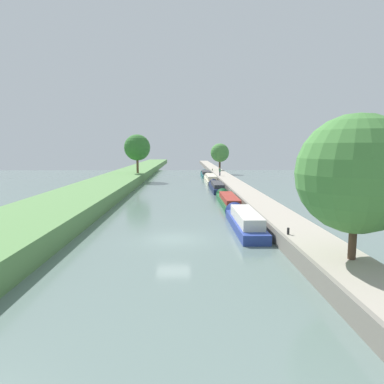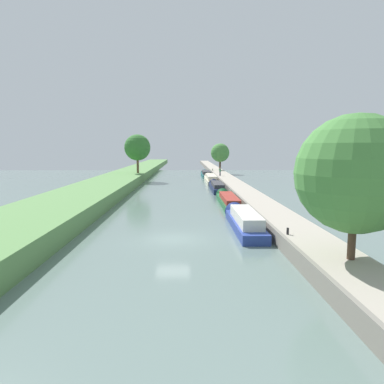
% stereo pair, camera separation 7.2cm
% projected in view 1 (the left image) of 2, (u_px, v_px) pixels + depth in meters
% --- Properties ---
extents(ground_plane, '(160.00, 160.00, 0.00)m').
position_uv_depth(ground_plane, '(173.00, 239.00, 25.54)').
color(ground_plane, slate).
extents(left_grassy_bank, '(7.86, 260.00, 1.62)m').
position_uv_depth(left_grassy_bank, '(19.00, 229.00, 25.23)').
color(left_grassy_bank, '#5B894C').
rests_on(left_grassy_bank, ground_plane).
extents(right_towpath, '(3.24, 260.00, 1.02)m').
position_uv_depth(right_towpath, '(294.00, 232.00, 25.64)').
color(right_towpath, '#A89E8E').
rests_on(right_towpath, ground_plane).
extents(stone_quay, '(0.25, 260.00, 1.07)m').
position_uv_depth(stone_quay, '(271.00, 231.00, 25.61)').
color(stone_quay, gray).
rests_on(stone_quay, ground_plane).
extents(narrowboat_blue, '(1.98, 11.20, 2.17)m').
position_uv_depth(narrowboat_blue, '(244.00, 220.00, 29.07)').
color(narrowboat_blue, '#283D93').
rests_on(narrowboat_blue, ground_plane).
extents(narrowboat_green, '(1.88, 12.66, 1.80)m').
position_uv_depth(narrowboat_green, '(228.00, 200.00, 41.19)').
color(narrowboat_green, '#1E6033').
rests_on(narrowboat_green, ground_plane).
extents(narrowboat_navy, '(1.87, 12.01, 1.84)m').
position_uv_depth(narrowboat_navy, '(217.00, 187.00, 55.22)').
color(narrowboat_navy, '#141E42').
rests_on(narrowboat_navy, ground_plane).
extents(narrowboat_cream, '(2.03, 14.44, 2.09)m').
position_uv_depth(narrowboat_cream, '(210.00, 179.00, 68.90)').
color(narrowboat_cream, beige).
rests_on(narrowboat_cream, ground_plane).
extents(narrowboat_teal, '(2.07, 12.02, 2.05)m').
position_uv_depth(narrowboat_teal, '(206.00, 174.00, 82.09)').
color(narrowboat_teal, '#195B60').
rests_on(narrowboat_teal, ground_plane).
extents(tree_rightbank_near, '(5.97, 5.97, 7.37)m').
position_uv_depth(tree_rightbank_near, '(357.00, 174.00, 17.16)').
color(tree_rightbank_near, '#4C3828').
rests_on(tree_rightbank_near, right_towpath).
extents(tree_rightbank_midnear, '(4.77, 4.77, 6.83)m').
position_uv_depth(tree_rightbank_midnear, '(220.00, 153.00, 89.01)').
color(tree_rightbank_midnear, '#4C3828').
rests_on(tree_rightbank_midnear, right_towpath).
extents(tree_leftbank_downstream, '(5.25, 5.25, 7.79)m').
position_uv_depth(tree_leftbank_downstream, '(137.00, 148.00, 69.55)').
color(tree_leftbank_downstream, brown).
rests_on(tree_leftbank_downstream, left_grassy_bank).
extents(person_walking, '(0.34, 0.34, 1.66)m').
position_uv_depth(person_walking, '(220.00, 171.00, 70.87)').
color(person_walking, '#282D42').
rests_on(person_walking, right_towpath).
extents(mooring_bollard_near, '(0.16, 0.16, 0.45)m').
position_uv_depth(mooring_bollard_near, '(288.00, 231.00, 22.71)').
color(mooring_bollard_near, black).
rests_on(mooring_bollard_near, right_towpath).
extents(mooring_bollard_far, '(0.16, 0.16, 0.45)m').
position_uv_depth(mooring_bollard_far, '(212.00, 170.00, 86.96)').
color(mooring_bollard_far, black).
rests_on(mooring_bollard_far, right_towpath).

